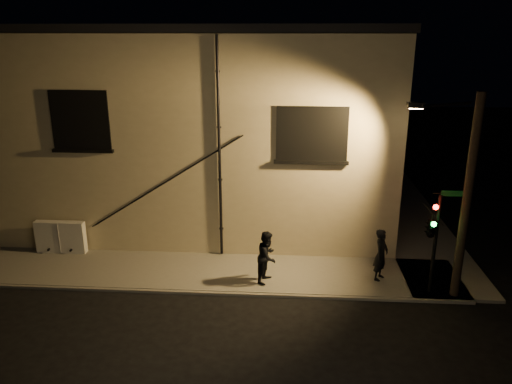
# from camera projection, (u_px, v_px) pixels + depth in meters

# --- Properties ---
(ground) EXTENTS (90.00, 90.00, 0.00)m
(ground) POSITION_uv_depth(u_px,v_px,m) (263.00, 296.00, 16.93)
(ground) COLOR black
(sidewalk) EXTENTS (21.00, 16.00, 0.12)m
(sidewalk) POSITION_uv_depth(u_px,v_px,m) (298.00, 243.00, 21.00)
(sidewalk) COLOR #66635C
(sidewalk) RESTS_ON ground
(building) EXTENTS (16.20, 12.23, 8.80)m
(building) POSITION_uv_depth(u_px,v_px,m) (212.00, 120.00, 24.29)
(building) COLOR #C7B78F
(building) RESTS_ON ground
(utility_cabinet) EXTENTS (1.97, 0.33, 1.30)m
(utility_cabinet) POSITION_uv_depth(u_px,v_px,m) (61.00, 237.00, 19.79)
(utility_cabinet) COLOR silver
(utility_cabinet) RESTS_ON sidewalk
(pedestrian_a) EXTENTS (0.73, 0.82, 1.88)m
(pedestrian_a) POSITION_uv_depth(u_px,v_px,m) (381.00, 255.00, 17.54)
(pedestrian_a) COLOR black
(pedestrian_a) RESTS_ON sidewalk
(pedestrian_b) EXTENTS (0.97, 1.10, 1.87)m
(pedestrian_b) POSITION_uv_depth(u_px,v_px,m) (267.00, 257.00, 17.41)
(pedestrian_b) COLOR black
(pedestrian_b) RESTS_ON sidewalk
(traffic_signal) EXTENTS (1.19, 2.10, 3.61)m
(traffic_signal) POSITION_uv_depth(u_px,v_px,m) (432.00, 226.00, 16.12)
(traffic_signal) COLOR black
(traffic_signal) RESTS_ON sidewalk
(streetlamp_pole) EXTENTS (2.02, 1.38, 6.87)m
(streetlamp_pole) POSITION_uv_depth(u_px,v_px,m) (463.00, 194.00, 15.74)
(streetlamp_pole) COLOR black
(streetlamp_pole) RESTS_ON ground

